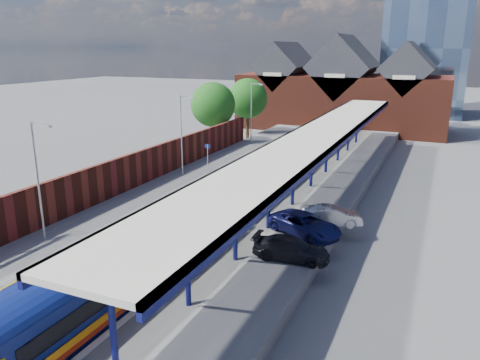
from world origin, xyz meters
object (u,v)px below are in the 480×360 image
(train, at_px, (289,156))
(lamp_post_d, at_px, (252,109))
(platform_sign, at_px, (208,153))
(parked_car_blue, at_px, (305,224))
(lamp_post_b, at_px, (39,174))
(parked_car_silver, at_px, (331,216))
(parked_car_dark, at_px, (291,248))
(lamp_post_c, at_px, (183,130))

(train, distance_m, lamp_post_d, 13.01)
(train, bearing_deg, lamp_post_d, 128.26)
(platform_sign, xyz_separation_m, parked_car_blue, (12.44, -11.14, -1.04))
(lamp_post_b, relative_size, parked_car_silver, 1.82)
(parked_car_dark, bearing_deg, parked_car_silver, -10.64)
(lamp_post_b, xyz_separation_m, platform_sign, (1.36, 18.00, -2.30))
(lamp_post_c, xyz_separation_m, platform_sign, (1.36, 2.00, -2.30))
(train, height_order, platform_sign, platform_sign)
(train, xyz_separation_m, parked_car_dark, (6.21, -18.76, -0.52))
(parked_car_silver, bearing_deg, platform_sign, 32.38)
(train, height_order, lamp_post_b, lamp_post_b)
(platform_sign, xyz_separation_m, parked_car_silver, (13.50, -8.99, -1.06))
(platform_sign, bearing_deg, parked_car_blue, -41.83)
(lamp_post_c, relative_size, parked_car_dark, 1.69)
(platform_sign, height_order, parked_car_blue, platform_sign)
(lamp_post_d, relative_size, parked_car_dark, 1.69)
(parked_car_silver, relative_size, parked_car_blue, 0.82)
(lamp_post_c, height_order, platform_sign, lamp_post_c)
(lamp_post_c, bearing_deg, lamp_post_d, 90.00)
(train, height_order, parked_car_blue, train)
(parked_car_silver, height_order, parked_car_blue, parked_car_blue)
(platform_sign, height_order, parked_car_silver, platform_sign)
(platform_sign, bearing_deg, lamp_post_b, -94.33)
(lamp_post_d, bearing_deg, parked_car_blue, -61.22)
(lamp_post_d, height_order, platform_sign, lamp_post_d)
(lamp_post_d, height_order, parked_car_dark, lamp_post_d)
(lamp_post_d, xyz_separation_m, parked_car_blue, (13.81, -25.14, -3.34))
(lamp_post_d, distance_m, parked_car_silver, 27.58)
(lamp_post_c, bearing_deg, platform_sign, 55.74)
(parked_car_dark, bearing_deg, lamp_post_d, 23.40)
(parked_car_silver, bearing_deg, lamp_post_d, 8.92)
(train, distance_m, parked_car_blue, 16.31)
(lamp_post_c, height_order, parked_car_dark, lamp_post_c)
(train, bearing_deg, platform_sign, -148.11)
(train, height_order, lamp_post_c, lamp_post_c)
(lamp_post_d, distance_m, parked_car_blue, 28.87)
(lamp_post_c, distance_m, parked_car_silver, 16.76)
(train, distance_m, lamp_post_b, 23.57)
(train, distance_m, parked_car_dark, 19.77)
(parked_car_dark, bearing_deg, lamp_post_b, 100.45)
(lamp_post_c, distance_m, platform_sign, 3.34)
(lamp_post_b, xyz_separation_m, lamp_post_c, (0.00, 16.00, 0.00))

